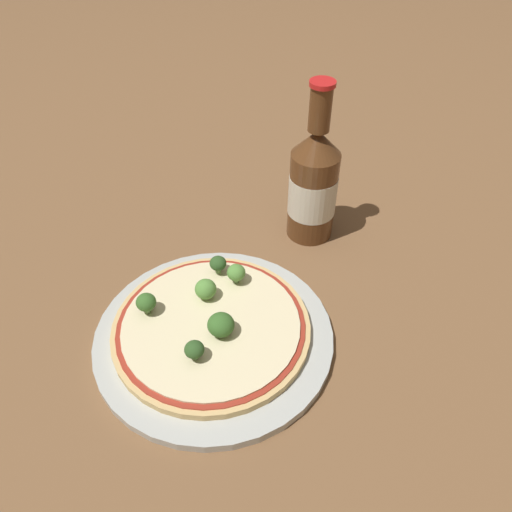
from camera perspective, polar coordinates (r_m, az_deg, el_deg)
name	(u,v)px	position (r m, az deg, el deg)	size (l,w,h in m)	color
ground_plane	(227,323)	(0.64, -3.36, -7.65)	(3.00, 3.00, 0.00)	brown
plate	(214,336)	(0.62, -4.81, -9.10)	(0.29, 0.29, 0.01)	#B2B7B2
pizza	(211,327)	(0.61, -5.13, -8.08)	(0.24, 0.24, 0.01)	tan
broccoli_floret_0	(220,263)	(0.65, -4.10, -0.84)	(0.02, 0.02, 0.03)	#6B8E51
broccoli_floret_1	(194,350)	(0.56, -7.06, -10.59)	(0.02, 0.02, 0.02)	#6B8E51
broccoli_floret_2	(221,325)	(0.58, -4.03, -7.85)	(0.03, 0.03, 0.03)	#6B8E51
broccoli_floret_3	(146,302)	(0.61, -12.45, -5.21)	(0.02, 0.02, 0.03)	#6B8E51
broccoli_floret_4	(206,289)	(0.62, -5.78, -3.79)	(0.03, 0.03, 0.03)	#6B8E51
broccoli_floret_5	(236,273)	(0.64, -2.28, -1.93)	(0.02, 0.02, 0.03)	#6B8E51
beer_bottle	(313,184)	(0.71, 6.56, 8.19)	(0.07, 0.07, 0.24)	#563319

